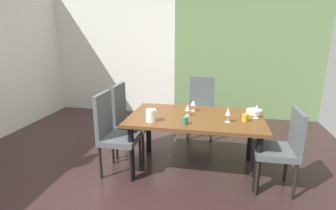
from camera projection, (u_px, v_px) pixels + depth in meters
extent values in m
cube|color=#311E1E|center=(140.00, 187.00, 3.02)|extent=(5.63, 5.92, 0.02)
cube|color=silver|center=(113.00, 51.00, 5.68)|extent=(2.73, 0.10, 2.66)
cube|color=#668751|center=(248.00, 53.00, 5.16)|extent=(2.90, 0.10, 2.66)
cube|color=brown|center=(196.00, 118.00, 3.23)|extent=(1.63, 0.96, 0.04)
cylinder|color=black|center=(148.00, 130.00, 3.82)|extent=(0.07, 0.07, 0.68)
cylinder|color=black|center=(250.00, 137.00, 3.56)|extent=(0.07, 0.07, 0.68)
cylinder|color=black|center=(131.00, 153.00, 3.10)|extent=(0.07, 0.07, 0.68)
cylinder|color=black|center=(258.00, 164.00, 2.84)|extent=(0.07, 0.07, 0.68)
cube|color=#4C5354|center=(275.00, 151.00, 2.89)|extent=(0.44, 0.44, 0.07)
cube|color=#4C5354|center=(297.00, 132.00, 2.79)|extent=(0.05, 0.42, 0.48)
cylinder|color=black|center=(257.00, 178.00, 2.81)|extent=(0.04, 0.04, 0.42)
cylinder|color=black|center=(253.00, 161.00, 3.17)|extent=(0.04, 0.04, 0.42)
cylinder|color=black|center=(295.00, 182.00, 2.74)|extent=(0.04, 0.04, 0.42)
cylinder|color=black|center=(286.00, 164.00, 3.10)|extent=(0.04, 0.04, 0.42)
cube|color=#4C5354|center=(120.00, 139.00, 3.22)|extent=(0.44, 0.44, 0.07)
cube|color=#4C5354|center=(103.00, 116.00, 3.18)|extent=(0.05, 0.42, 0.57)
cylinder|color=black|center=(140.00, 152.00, 3.43)|extent=(0.04, 0.04, 0.42)
cylinder|color=black|center=(131.00, 166.00, 3.07)|extent=(0.04, 0.04, 0.42)
cylinder|color=black|center=(113.00, 149.00, 3.50)|extent=(0.04, 0.04, 0.42)
cylinder|color=black|center=(100.00, 163.00, 3.14)|extent=(0.04, 0.04, 0.42)
cube|color=#4C5354|center=(133.00, 125.00, 3.71)|extent=(0.44, 0.44, 0.07)
cube|color=#4C5354|center=(119.00, 105.00, 3.67)|extent=(0.05, 0.42, 0.57)
cylinder|color=black|center=(150.00, 137.00, 3.92)|extent=(0.04, 0.04, 0.42)
cylinder|color=black|center=(143.00, 147.00, 3.56)|extent=(0.04, 0.04, 0.42)
cylinder|color=black|center=(126.00, 135.00, 3.99)|extent=(0.04, 0.04, 0.42)
cylinder|color=black|center=(117.00, 145.00, 3.63)|extent=(0.04, 0.04, 0.42)
cube|color=#4C5354|center=(201.00, 111.00, 4.38)|extent=(0.44, 0.44, 0.07)
cube|color=#4C5354|center=(202.00, 92.00, 4.49)|extent=(0.42, 0.05, 0.54)
cylinder|color=black|center=(211.00, 129.00, 4.23)|extent=(0.04, 0.04, 0.42)
cylinder|color=black|center=(188.00, 128.00, 4.30)|extent=(0.04, 0.04, 0.42)
cylinder|color=black|center=(212.00, 122.00, 4.59)|extent=(0.04, 0.04, 0.42)
cylinder|color=black|center=(190.00, 120.00, 4.66)|extent=(0.04, 0.04, 0.42)
cylinder|color=silver|center=(187.00, 116.00, 3.25)|extent=(0.06, 0.06, 0.00)
cylinder|color=silver|center=(187.00, 113.00, 3.24)|extent=(0.01, 0.01, 0.06)
cone|color=silver|center=(188.00, 108.00, 3.22)|extent=(0.07, 0.07, 0.07)
cylinder|color=silver|center=(256.00, 118.00, 3.16)|extent=(0.07, 0.07, 0.00)
cylinder|color=silver|center=(256.00, 114.00, 3.15)|extent=(0.01, 0.01, 0.08)
cone|color=silver|center=(257.00, 108.00, 3.13)|extent=(0.07, 0.07, 0.08)
cylinder|color=silver|center=(193.00, 111.00, 3.45)|extent=(0.06, 0.06, 0.00)
cylinder|color=silver|center=(193.00, 108.00, 3.44)|extent=(0.01, 0.01, 0.08)
cone|color=silver|center=(193.00, 103.00, 3.42)|extent=(0.07, 0.07, 0.06)
cylinder|color=silver|center=(227.00, 122.00, 3.02)|extent=(0.06, 0.06, 0.00)
cylinder|color=silver|center=(228.00, 118.00, 3.01)|extent=(0.01, 0.01, 0.08)
cone|color=silver|center=(228.00, 111.00, 2.98)|extent=(0.06, 0.06, 0.09)
cylinder|color=beige|center=(254.00, 112.00, 3.33)|extent=(0.20, 0.20, 0.05)
cylinder|color=#2D675D|center=(185.00, 121.00, 2.94)|extent=(0.07, 0.07, 0.08)
cylinder|color=#B89325|center=(245.00, 118.00, 3.03)|extent=(0.07, 0.07, 0.09)
cylinder|color=white|center=(151.00, 116.00, 3.02)|extent=(0.12, 0.12, 0.14)
cone|color=white|center=(155.00, 111.00, 3.00)|extent=(0.04, 0.04, 0.03)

